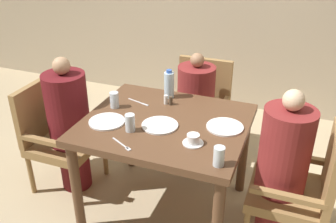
# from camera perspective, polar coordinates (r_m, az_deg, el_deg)

# --- Properties ---
(ground_plane) EXTENTS (16.00, 16.00, 0.00)m
(ground_plane) POSITION_cam_1_polar(r_m,az_deg,el_deg) (3.01, -0.33, -14.33)
(ground_plane) COLOR tan
(dining_table) EXTENTS (1.11, 0.96, 0.77)m
(dining_table) POSITION_cam_1_polar(r_m,az_deg,el_deg) (2.61, -0.37, -3.48)
(dining_table) COLOR brown
(dining_table) RESTS_ON ground_plane
(chair_left_side) EXTENTS (0.50, 0.49, 0.88)m
(chair_left_side) POSITION_cam_1_polar(r_m,az_deg,el_deg) (3.12, -16.66, -3.14)
(chair_left_side) COLOR olive
(chair_left_side) RESTS_ON ground_plane
(diner_in_left_chair) EXTENTS (0.32, 0.32, 1.13)m
(diner_in_left_chair) POSITION_cam_1_polar(r_m,az_deg,el_deg) (3.00, -14.77, -1.96)
(diner_in_left_chair) COLOR #5B1419
(diner_in_left_chair) RESTS_ON ground_plane
(chair_far_side) EXTENTS (0.49, 0.50, 0.88)m
(chair_far_side) POSITION_cam_1_polar(r_m,az_deg,el_deg) (3.42, 4.86, 0.83)
(chair_far_side) COLOR olive
(chair_far_side) RESTS_ON ground_plane
(diner_in_far_chair) EXTENTS (0.32, 0.32, 1.02)m
(diner_in_far_chair) POSITION_cam_1_polar(r_m,az_deg,el_deg) (3.28, 4.20, 0.59)
(diner_in_far_chair) COLOR maroon
(diner_in_far_chair) RESTS_ON ground_plane
(chair_right_side) EXTENTS (0.50, 0.49, 0.88)m
(chair_right_side) POSITION_cam_1_polar(r_m,az_deg,el_deg) (2.59, 19.73, -10.69)
(chair_right_side) COLOR olive
(chair_right_side) RESTS_ON ground_plane
(diner_in_right_chair) EXTENTS (0.32, 0.32, 1.13)m
(diner_in_right_chair) POSITION_cam_1_polar(r_m,az_deg,el_deg) (2.53, 16.95, -8.30)
(diner_in_right_chair) COLOR maroon
(diner_in_right_chair) RESTS_ON ground_plane
(plate_main_left) EXTENTS (0.25, 0.25, 0.01)m
(plate_main_left) POSITION_cam_1_polar(r_m,az_deg,el_deg) (2.57, -9.30, -1.52)
(plate_main_left) COLOR white
(plate_main_left) RESTS_ON dining_table
(plate_main_right) EXTENTS (0.25, 0.25, 0.01)m
(plate_main_right) POSITION_cam_1_polar(r_m,az_deg,el_deg) (2.49, -1.25, -2.11)
(plate_main_right) COLOR white
(plate_main_right) RESTS_ON dining_table
(plate_dessert_center) EXTENTS (0.25, 0.25, 0.01)m
(plate_dessert_center) POSITION_cam_1_polar(r_m,az_deg,el_deg) (2.50, 8.66, -2.32)
(plate_dessert_center) COLOR white
(plate_dessert_center) RESTS_ON dining_table
(teacup_with_saucer) EXTENTS (0.13, 0.13, 0.06)m
(teacup_with_saucer) POSITION_cam_1_polar(r_m,az_deg,el_deg) (2.30, 3.85, -4.33)
(teacup_with_saucer) COLOR white
(teacup_with_saucer) RESTS_ON dining_table
(water_bottle) EXTENTS (0.08, 0.08, 0.22)m
(water_bottle) POSITION_cam_1_polar(r_m,az_deg,el_deg) (2.85, 0.16, 4.12)
(water_bottle) COLOR silver
(water_bottle) RESTS_ON dining_table
(glass_tall_near) EXTENTS (0.06, 0.06, 0.12)m
(glass_tall_near) POSITION_cam_1_polar(r_m,az_deg,el_deg) (2.11, 7.78, -6.79)
(glass_tall_near) COLOR silver
(glass_tall_near) RESTS_ON dining_table
(glass_tall_mid) EXTENTS (0.06, 0.06, 0.12)m
(glass_tall_mid) POSITION_cam_1_polar(r_m,az_deg,el_deg) (2.74, -8.17, 1.76)
(glass_tall_mid) COLOR silver
(glass_tall_mid) RESTS_ON dining_table
(glass_tall_far) EXTENTS (0.06, 0.06, 0.12)m
(glass_tall_far) POSITION_cam_1_polar(r_m,az_deg,el_deg) (2.43, -5.81, -1.72)
(glass_tall_far) COLOR silver
(glass_tall_far) RESTS_ON dining_table
(salt_shaker) EXTENTS (0.03, 0.03, 0.07)m
(salt_shaker) POSITION_cam_1_polar(r_m,az_deg,el_deg) (2.78, -0.35, 1.83)
(salt_shaker) COLOR white
(salt_shaker) RESTS_ON dining_table
(pepper_shaker) EXTENTS (0.03, 0.03, 0.07)m
(pepper_shaker) POSITION_cam_1_polar(r_m,az_deg,el_deg) (2.76, 0.41, 1.67)
(pepper_shaker) COLOR #4C3D2D
(pepper_shaker) RESTS_ON dining_table
(fork_beside_plate) EXTENTS (0.17, 0.10, 0.00)m
(fork_beside_plate) POSITION_cam_1_polar(r_m,az_deg,el_deg) (2.31, -6.84, -5.14)
(fork_beside_plate) COLOR silver
(fork_beside_plate) RESTS_ON dining_table
(knife_beside_plate) EXTENTS (0.19, 0.07, 0.00)m
(knife_beside_plate) POSITION_cam_1_polar(r_m,az_deg,el_deg) (2.81, -4.40, 1.40)
(knife_beside_plate) COLOR silver
(knife_beside_plate) RESTS_ON dining_table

